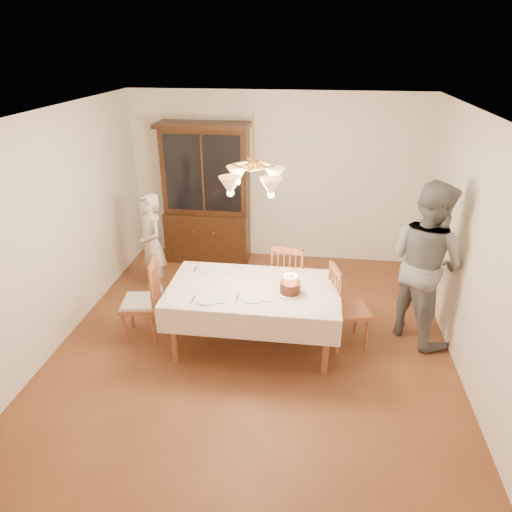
# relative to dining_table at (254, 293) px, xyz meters

# --- Properties ---
(ground) EXTENTS (5.00, 5.00, 0.00)m
(ground) POSITION_rel_dining_table_xyz_m (0.00, 0.00, -0.68)
(ground) COLOR brown
(ground) RESTS_ON ground
(room_shell) EXTENTS (5.00, 5.00, 5.00)m
(room_shell) POSITION_rel_dining_table_xyz_m (0.00, 0.00, 0.90)
(room_shell) COLOR white
(room_shell) RESTS_ON ground
(dining_table) EXTENTS (1.90, 1.10, 0.76)m
(dining_table) POSITION_rel_dining_table_xyz_m (0.00, 0.00, 0.00)
(dining_table) COLOR brown
(dining_table) RESTS_ON ground
(china_hutch) EXTENTS (1.38, 0.54, 2.16)m
(china_hutch) POSITION_rel_dining_table_xyz_m (-1.05, 2.25, 0.36)
(china_hutch) COLOR black
(china_hutch) RESTS_ON ground
(chair_far_side) EXTENTS (0.52, 0.51, 1.00)m
(chair_far_side) POSITION_rel_dining_table_xyz_m (0.37, 0.74, -0.24)
(chair_far_side) COLOR brown
(chair_far_side) RESTS_ON ground
(chair_left_end) EXTENTS (0.48, 0.50, 1.00)m
(chair_left_end) POSITION_rel_dining_table_xyz_m (-1.33, -0.01, -0.23)
(chair_left_end) COLOR brown
(chair_left_end) RESTS_ON ground
(chair_right_end) EXTENTS (0.53, 0.54, 1.00)m
(chair_right_end) POSITION_rel_dining_table_xyz_m (1.06, 0.17, -0.24)
(chair_right_end) COLOR brown
(chair_right_end) RESTS_ON ground
(elderly_woman) EXTENTS (0.59, 0.62, 1.42)m
(elderly_woman) POSITION_rel_dining_table_xyz_m (-1.56, 1.10, 0.03)
(elderly_woman) COLOR beige
(elderly_woman) RESTS_ON ground
(adult_in_grey) EXTENTS (1.14, 1.18, 1.91)m
(adult_in_grey) POSITION_rel_dining_table_xyz_m (1.90, 0.48, 0.27)
(adult_in_grey) COLOR slate
(adult_in_grey) RESTS_ON ground
(birthday_cake) EXTENTS (0.30, 0.30, 0.22)m
(birthday_cake) POSITION_rel_dining_table_xyz_m (0.41, -0.07, 0.14)
(birthday_cake) COLOR white
(birthday_cake) RESTS_ON dining_table
(place_setting_near_left) EXTENTS (0.38, 0.23, 0.02)m
(place_setting_near_left) POSITION_rel_dining_table_xyz_m (-0.42, -0.34, 0.08)
(place_setting_near_left) COLOR white
(place_setting_near_left) RESTS_ON dining_table
(place_setting_near_right) EXTENTS (0.39, 0.24, 0.02)m
(place_setting_near_right) POSITION_rel_dining_table_xyz_m (0.04, -0.24, 0.08)
(place_setting_near_right) COLOR white
(place_setting_near_right) RESTS_ON dining_table
(place_setting_far_left) EXTENTS (0.42, 0.27, 0.02)m
(place_setting_far_left) POSITION_rel_dining_table_xyz_m (-0.55, 0.35, 0.08)
(place_setting_far_left) COLOR white
(place_setting_far_left) RESTS_ON dining_table
(chandelier) EXTENTS (0.62, 0.62, 0.73)m
(chandelier) POSITION_rel_dining_table_xyz_m (-0.00, -0.00, 1.29)
(chandelier) COLOR #BF8C3F
(chandelier) RESTS_ON ground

